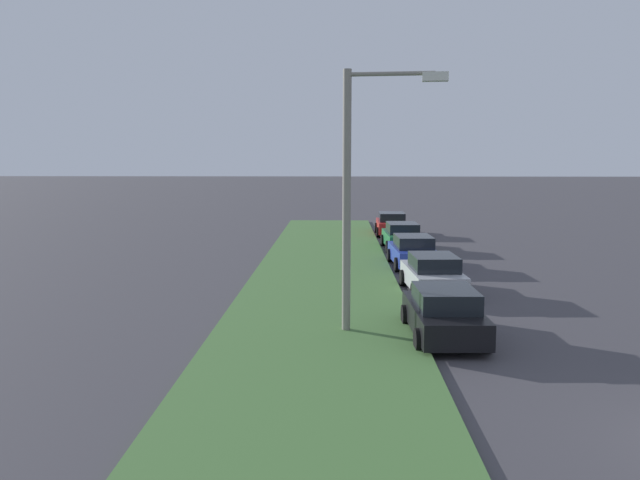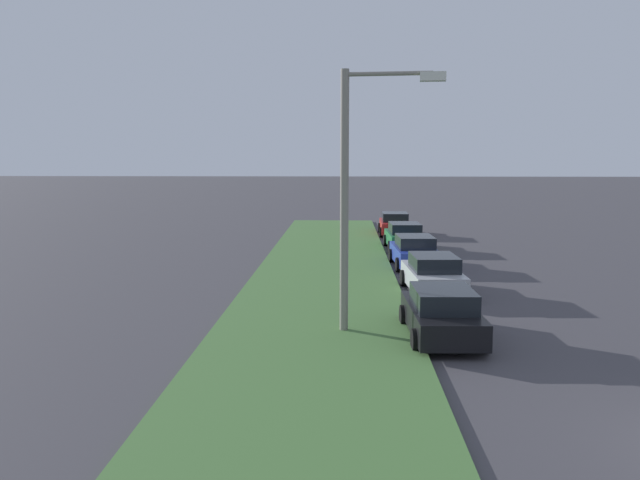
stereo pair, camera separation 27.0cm
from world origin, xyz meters
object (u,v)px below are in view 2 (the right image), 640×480
Objects in this scene: parked_car_red at (395,224)px; parked_car_black at (442,314)px; parked_car_green at (404,236)px; streetlight at (357,182)px; parked_car_blue at (414,252)px; parked_car_silver at (433,274)px.

parked_car_black is at bearing 179.69° from parked_car_red.
parked_car_green is 17.93m from streetlight.
streetlight reaches higher than parked_car_black.
parked_car_black is at bearing 175.14° from parked_car_blue.
parked_car_blue is 0.58× the size of streetlight.
parked_car_black is 0.99× the size of parked_car_blue.
parked_car_black is 6.18m from parked_car_silver.
parked_car_black is at bearing 176.46° from parked_car_green.
parked_car_green and parked_car_red have the same top height.
parked_car_red is at bearing -1.44° from parked_car_green.
parked_car_silver is 7.44m from streetlight.
parked_car_green is at bearing -3.39° from parked_car_black.
parked_car_green is at bearing -3.07° from parked_car_blue.
parked_car_silver is 5.86m from parked_car_blue.
streetlight reaches higher than parked_car_green.
parked_car_red is (18.13, 0.06, 0.00)m from parked_car_silver.
parked_car_silver is at bearing -27.35° from streetlight.
parked_car_black and parked_car_blue have the same top height.
parked_car_silver is 0.58× the size of streetlight.
parked_car_red is at bearing -2.78° from parked_car_silver.
parked_car_green is at bearing -178.78° from parked_car_red.
parked_car_silver and parked_car_green have the same top height.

